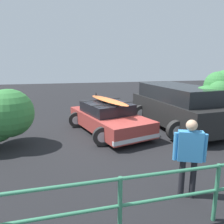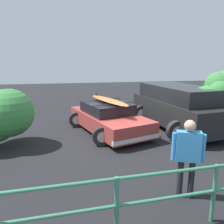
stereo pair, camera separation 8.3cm
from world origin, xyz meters
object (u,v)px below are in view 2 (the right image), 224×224
Objects in this scene: sedan_car at (108,118)px; person_bystander at (188,152)px; suv_car at (177,106)px; bush_near_right at (216,98)px.

person_bystander is (-0.68, 4.69, 0.42)m from sedan_car.
bush_near_right is at bearing 131.95° from suv_car.
sedan_car is 4.75m from person_bystander.
sedan_car is 3.01m from suv_car.
person_bystander reaches higher than sedan_car.
bush_near_right is (-3.97, 1.12, 0.84)m from sedan_car.
suv_car reaches higher than sedan_car.
sedan_car is at bearing -0.57° from suv_car.
bush_near_right is (-0.98, 1.09, 0.49)m from suv_car.
suv_car is at bearing -116.40° from person_bystander.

